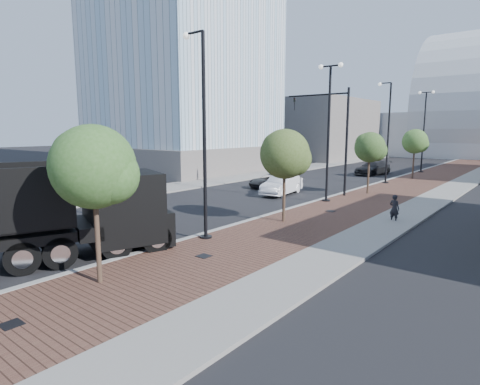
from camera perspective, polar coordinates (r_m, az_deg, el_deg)
The scene contains 24 objects.
sidewalk at distance 43.93m, azimuth 26.34°, elevation 1.68°, with size 7.00×140.00×0.12m, color #4C2D23.
concrete_strip at distance 43.44m, azimuth 29.81°, elevation 1.36°, with size 2.40×140.00×0.13m, color slate.
curb at distance 44.80m, azimuth 21.98°, elevation 2.11°, with size 0.30×140.00×0.14m, color gray.
west_sidewalk at distance 50.08m, azimuth 7.61°, elevation 3.35°, with size 4.00×140.00×0.12m, color slate.
dump_truck at distance 16.66m, azimuth -27.64°, elevation -3.83°, with size 7.49×13.84×3.75m.
white_sedan at distance 30.77m, azimuth 6.05°, elevation 1.13°, with size 1.63×4.68×1.54m, color silver.
dark_car_mid at distance 34.46m, azimuth 4.45°, elevation 1.69°, with size 1.93×4.19×1.16m, color black.
dark_car_far at distance 46.46m, azimuth 18.62°, elevation 3.35°, with size 2.07×5.09×1.48m, color black.
pedestrian at distance 22.98m, azimuth 21.39°, elevation -2.17°, with size 0.56×0.37×1.53m, color black.
streetlight_1 at distance 17.64m, azimuth -5.41°, elevation 6.89°, with size 1.44×0.56×9.21m.
streetlight_2 at distance 27.49m, azimuth 12.64°, elevation 8.49°, with size 1.72×0.56×9.28m.
streetlight_3 at distance 38.66m, azimuth 20.43°, elevation 7.55°, with size 1.44×0.56×9.21m.
streetlight_4 at distance 50.15m, azimuth 24.99°, elevation 8.05°, with size 1.72×0.56×9.28m.
traffic_mast at distance 30.58m, azimuth 13.64°, elevation 8.80°, with size 5.09×0.20×8.00m.
tree_0 at distance 13.02m, azimuth -20.21°, elevation 3.44°, with size 2.63×2.63×5.18m.
tree_1 at distance 20.92m, azimuth 6.61°, elevation 5.51°, with size 2.63×2.62×5.04m.
tree_2 at distance 31.72m, azimuth 18.32°, elevation 6.19°, with size 2.36×2.31×4.82m.
tree_3 at distance 43.15m, azimuth 24.00°, elevation 6.74°, with size 2.46×2.43×5.04m.
tower_podium at distance 50.65m, azimuth -7.94°, elevation 5.04°, with size 19.00×19.00×3.00m, color #68625D.
convention_center at distance 88.89m, azimuth 29.57°, elevation 8.58°, with size 50.00×30.00×50.00m.
commercial_block_nw at distance 70.70m, azimuth 11.30°, elevation 8.92°, with size 14.00×20.00×10.00m, color #66605C.
utility_cover_0 at distance 12.03m, azimuth -30.11°, elevation -16.13°, with size 0.50×0.50×0.02m, color black.
utility_cover_1 at distance 15.65m, azimuth -5.25°, elevation -9.12°, with size 0.50×0.50×0.02m, color black.
utility_cover_2 at distance 24.50m, azimuth 12.93°, elevation -2.62°, with size 0.50×0.50×0.02m, color black.
Camera 1 is at (12.77, -2.65, 5.01)m, focal length 29.56 mm.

